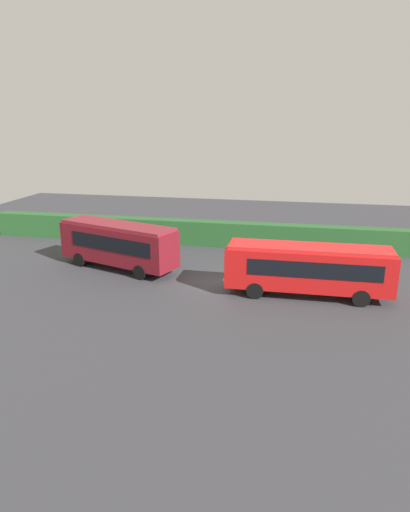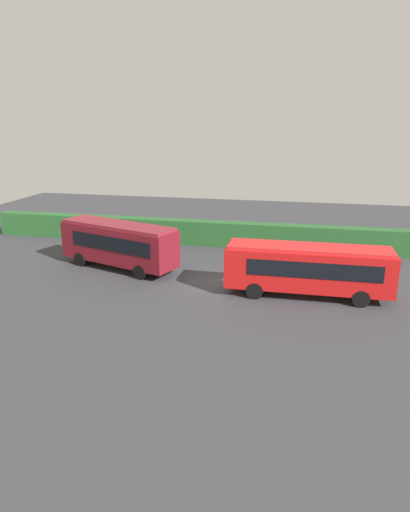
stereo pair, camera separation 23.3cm
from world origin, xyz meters
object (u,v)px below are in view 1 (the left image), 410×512
at_px(bus_maroon, 118,243).
at_px(person_center, 368,275).
at_px(bus_red, 308,267).
at_px(person_left, 117,246).

relative_size(bus_maroon, person_center, 5.17).
xyz_separation_m(bus_red, person_left, (-14.21, 5.23, -0.91)).
bearing_deg(person_center, bus_red, -101.73).
distance_m(bus_maroon, bus_red, 13.33).
bearing_deg(person_center, bus_maroon, -130.77).
relative_size(bus_red, person_left, 5.80).
relative_size(person_left, person_center, 0.96).
bearing_deg(bus_red, person_left, -20.45).
relative_size(bus_maroon, person_left, 5.41).
height_order(bus_red, person_center, bus_red).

